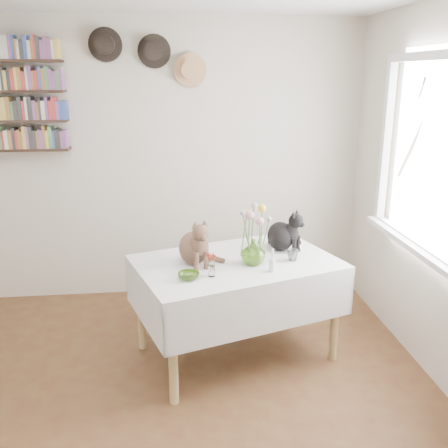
{
  "coord_description": "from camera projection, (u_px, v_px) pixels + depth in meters",
  "views": [
    {
      "loc": [
        0.25,
        -2.25,
        2.01
      ],
      "look_at": [
        0.6,
        0.93,
        1.05
      ],
      "focal_mm": 40.0,
      "sensor_mm": 36.0,
      "label": 1
    }
  ],
  "objects": [
    {
      "name": "flower_vase",
      "position": [
        253.0,
        252.0,
        3.46
      ],
      "size": [
        0.21,
        0.21,
        0.18
      ],
      "primitive_type": "imported",
      "rotation": [
        0.0,
        0.0,
        0.25
      ],
      "color": "#8EBF47",
      "rests_on": "dining_table"
    },
    {
      "name": "dining_table",
      "position": [
        236.0,
        285.0,
        3.59
      ],
      "size": [
        1.6,
        1.28,
        0.74
      ],
      "color": "white",
      "rests_on": "room"
    },
    {
      "name": "room",
      "position": [
        119.0,
        244.0,
        2.34
      ],
      "size": [
        4.08,
        4.58,
        2.58
      ],
      "color": "brown",
      "rests_on": "ground"
    },
    {
      "name": "flower_bouquet",
      "position": [
        254.0,
        217.0,
        3.4
      ],
      "size": [
        0.17,
        0.13,
        0.39
      ],
      "color": "#4C7233",
      "rests_on": "flower_vase"
    },
    {
      "name": "drinking_glass",
      "position": [
        293.0,
        255.0,
        3.54
      ],
      "size": [
        0.12,
        0.12,
        0.08
      ],
      "primitive_type": "imported",
      "rotation": [
        0.0,
        0.0,
        0.64
      ],
      "color": "white",
      "rests_on": "dining_table"
    },
    {
      "name": "berry_jar",
      "position": [
        212.0,
        264.0,
        3.25
      ],
      "size": [
        0.05,
        0.05,
        0.18
      ],
      "color": "white",
      "rests_on": "dining_table"
    },
    {
      "name": "window",
      "position": [
        433.0,
        173.0,
        3.27
      ],
      "size": [
        0.12,
        1.52,
        1.32
      ],
      "color": "white",
      "rests_on": "room"
    },
    {
      "name": "candlestick",
      "position": [
        272.0,
        264.0,
        3.33
      ],
      "size": [
        0.04,
        0.04,
        0.16
      ],
      "color": "white",
      "rests_on": "dining_table"
    },
    {
      "name": "green_bowl",
      "position": [
        189.0,
        276.0,
        3.22
      ],
      "size": [
        0.18,
        0.18,
        0.04
      ],
      "primitive_type": "imported",
      "rotation": [
        0.0,
        0.0,
        0.33
      ],
      "color": "#8EBF47",
      "rests_on": "dining_table"
    },
    {
      "name": "porcelain_figurine",
      "position": [
        299.0,
        244.0,
        3.75
      ],
      "size": [
        0.05,
        0.05,
        0.1
      ],
      "color": "white",
      "rests_on": "dining_table"
    },
    {
      "name": "black_cat",
      "position": [
        281.0,
        229.0,
        3.73
      ],
      "size": [
        0.35,
        0.34,
        0.33
      ],
      "primitive_type": null,
      "rotation": [
        0.0,
        0.0,
        0.91
      ],
      "color": "black",
      "rests_on": "dining_table"
    },
    {
      "name": "bookshelf_unit",
      "position": [
        3.0,
        96.0,
        4.11
      ],
      "size": [
        1.0,
        0.16,
        0.91
      ],
      "color": "#311F17",
      "rests_on": "room"
    },
    {
      "name": "tabby_cat",
      "position": [
        194.0,
        239.0,
        3.46
      ],
      "size": [
        0.31,
        0.35,
        0.34
      ],
      "primitive_type": null,
      "rotation": [
        0.0,
        0.0,
        0.33
      ],
      "color": "brown",
      "rests_on": "dining_table"
    },
    {
      "name": "wall_hats",
      "position": [
        150.0,
        55.0,
        4.17
      ],
      "size": [
        0.98,
        0.09,
        0.48
      ],
      "color": "black",
      "rests_on": "room"
    }
  ]
}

